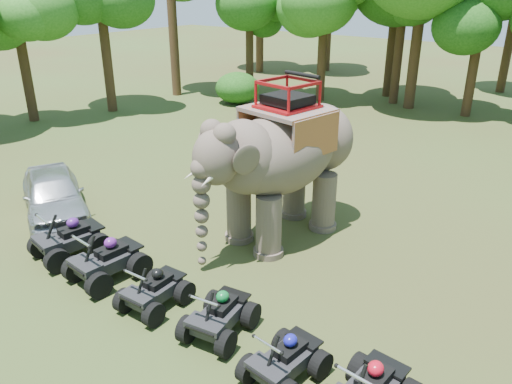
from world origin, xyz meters
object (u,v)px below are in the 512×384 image
(parked_car, at_px, (54,194))
(atv_0, at_px, (68,234))
(atv_4, at_px, (285,354))
(atv_2, at_px, (154,285))
(elephant, at_px, (283,160))
(atv_3, at_px, (219,310))
(atv_1, at_px, (106,255))

(parked_car, bearing_deg, atv_0, -88.15)
(atv_4, bearing_deg, atv_2, -175.09)
(parked_car, distance_m, atv_2, 6.42)
(atv_2, bearing_deg, atv_4, -3.88)
(elephant, xyz_separation_m, atv_3, (1.57, -4.62, -1.75))
(atv_1, relative_size, atv_2, 1.17)
(atv_1, xyz_separation_m, atv_3, (3.70, 0.12, -0.08))
(atv_0, bearing_deg, atv_3, 9.48)
(parked_car, bearing_deg, atv_2, -75.87)
(atv_1, xyz_separation_m, atv_4, (5.58, -0.14, -0.10))
(atv_0, xyz_separation_m, atv_4, (7.32, -0.21, -0.11))
(atv_0, bearing_deg, elephant, 59.37)
(parked_car, xyz_separation_m, atv_2, (6.27, -1.38, -0.17))
(atv_1, height_order, atv_4, atv_1)
(atv_0, height_order, atv_1, atv_0)
(parked_car, bearing_deg, atv_3, -71.73)
(atv_2, bearing_deg, atv_0, 174.44)
(elephant, distance_m, atv_1, 5.45)
(parked_car, relative_size, atv_2, 2.80)
(parked_car, height_order, atv_2, parked_car)
(parked_car, height_order, atv_0, parked_car)
(atv_0, relative_size, atv_3, 1.14)
(atv_2, bearing_deg, atv_3, 3.23)
(elephant, relative_size, atv_1, 3.03)
(elephant, xyz_separation_m, atv_0, (-3.86, -4.67, -1.66))
(atv_0, bearing_deg, parked_car, 164.31)
(atv_0, xyz_separation_m, atv_1, (1.74, -0.07, -0.01))
(atv_3, bearing_deg, atv_0, 171.28)
(parked_car, xyz_separation_m, atv_4, (9.98, -1.43, -0.17))
(elephant, height_order, atv_4, elephant)
(atv_1, relative_size, atv_3, 1.13)
(atv_1, bearing_deg, atv_3, 6.08)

